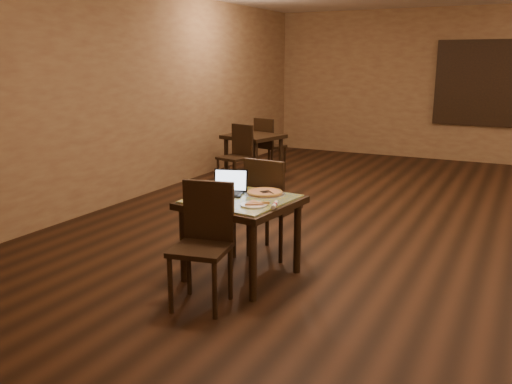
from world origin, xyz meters
The scene contains 18 objects.
ground centered at (0.00, 0.00, 0.00)m, with size 10.00×10.00×0.00m, color black.
wall_back centered at (0.00, 5.00, 1.50)m, with size 8.00×0.02×3.00m, color olive.
wall_front centered at (0.00, -5.00, 1.50)m, with size 8.00×0.02×3.00m, color olive.
wall_left centered at (-4.00, 0.00, 1.50)m, with size 0.02×10.00×3.00m, color olive.
mural centered at (0.50, 4.96, 1.55)m, with size 2.34×0.05×1.64m.
tiled_table centered at (-1.15, -2.31, 0.66)m, with size 1.02×1.02×0.76m.
chair_main_near centered at (-1.16, -2.93, 0.58)m, with size 0.52×0.52×1.02m.
chair_main_far centered at (-1.16, -1.70, 0.58)m, with size 0.48×0.48×1.03m.
laptop centered at (-1.35, -2.21, 0.82)m, with size 0.38×0.34×0.22m.
plate centered at (-0.93, -2.49, 0.77)m, with size 0.24×0.24×0.01m, color white.
pizza_slice centered at (-0.93, -2.49, 0.79)m, with size 0.19×0.19×0.02m, color beige, non-canonical shape.
pizza_pan centered at (-1.03, -2.07, 0.77)m, with size 0.38×0.38×0.01m, color silver.
pizza_whole centered at (-1.03, -2.07, 0.78)m, with size 0.34×0.34×0.02m.
spatula centered at (-1.01, -2.09, 0.79)m, with size 0.09×0.22×0.01m, color silver.
napkin_roll centered at (-0.75, -2.45, 0.78)m, with size 0.09×0.18×0.04m.
other_table_b centered at (-3.00, 1.53, 0.64)m, with size 0.99×0.99×0.77m.
other_table_b_chair_near centered at (-2.98, 0.94, 0.56)m, with size 0.52×0.52×0.99m.
other_table_b_chair_far centered at (-3.02, 2.11, 0.56)m, with size 0.52×0.52×0.99m.
Camera 1 is at (1.14, -6.51, 1.99)m, focal length 38.00 mm.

